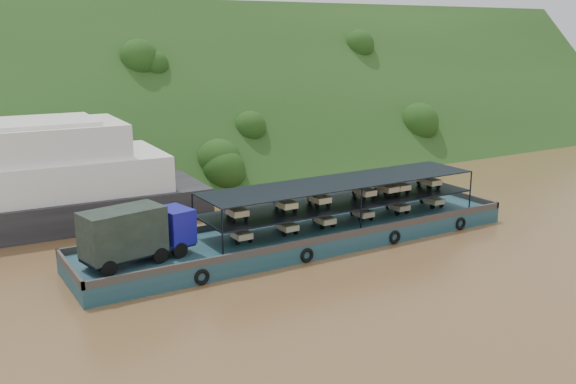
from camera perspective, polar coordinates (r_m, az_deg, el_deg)
ground at (r=51.50m, az=3.64°, el=-3.87°), size 160.00×160.00×0.00m
hillside at (r=82.72m, az=-10.70°, el=2.74°), size 140.00×39.60×39.60m
cargo_barge at (r=48.10m, az=-0.05°, el=-3.58°), size 35.00×7.18×4.94m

